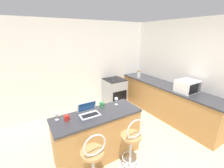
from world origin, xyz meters
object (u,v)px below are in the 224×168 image
(bar_stool_far, at_px, (131,146))
(laptop, at_px, (89,111))
(stove_range, at_px, (115,93))
(microwave, at_px, (187,86))
(storage_jar, at_px, (139,74))
(mug_green, at_px, (102,104))
(wine_glass_tall, at_px, (116,99))
(wine_glass_short, at_px, (56,114))
(mug_red, at_px, (67,118))
(bar_stool_near, at_px, (93,164))

(bar_stool_far, xyz_separation_m, laptop, (-0.47, 0.63, 0.48))
(stove_range, bearing_deg, microwave, -62.84)
(bar_stool_far, height_order, stove_range, bar_stool_far)
(bar_stool_far, relative_size, microwave, 2.06)
(microwave, height_order, storage_jar, microwave)
(bar_stool_far, height_order, mug_green, bar_stool_far)
(stove_range, bearing_deg, mug_green, -129.86)
(stove_range, relative_size, wine_glass_tall, 5.88)
(laptop, relative_size, wine_glass_short, 2.42)
(storage_jar, bearing_deg, laptop, -149.95)
(stove_range, bearing_deg, storage_jar, -17.83)
(laptop, distance_m, storage_jar, 2.62)
(bar_stool_far, xyz_separation_m, mug_green, (-0.14, 0.76, 0.47))
(stove_range, distance_m, wine_glass_tall, 1.83)
(wine_glass_tall, bearing_deg, wine_glass_short, 178.37)
(bar_stool_far, bearing_deg, mug_green, 100.67)
(stove_range, relative_size, wine_glass_short, 6.50)
(wine_glass_short, height_order, mug_red, wine_glass_short)
(laptop, xyz_separation_m, wine_glass_tall, (0.61, 0.06, 0.06))
(mug_red, distance_m, storage_jar, 2.97)
(wine_glass_tall, xyz_separation_m, storage_jar, (1.66, 1.25, -0.00))
(bar_stool_far, relative_size, mug_red, 11.01)
(bar_stool_near, xyz_separation_m, bar_stool_far, (0.68, 0.00, 0.00))
(bar_stool_near, distance_m, bar_stool_far, 0.68)
(laptop, bearing_deg, stove_range, 45.73)
(wine_glass_tall, xyz_separation_m, mug_red, (-0.99, -0.08, -0.07))
(mug_red, height_order, storage_jar, storage_jar)
(mug_red, relative_size, storage_jar, 0.42)
(stove_range, distance_m, mug_red, 2.51)
(bar_stool_near, height_order, wine_glass_short, wine_glass_short)
(mug_red, bearing_deg, wine_glass_short, 139.94)
(laptop, relative_size, stove_range, 0.37)
(microwave, bearing_deg, stove_range, 117.16)
(microwave, bearing_deg, wine_glass_short, 173.59)
(wine_glass_short, height_order, storage_jar, storage_jar)
(microwave, bearing_deg, wine_glass_tall, 170.68)
(wine_glass_tall, bearing_deg, bar_stool_near, -140.02)
(mug_green, bearing_deg, wine_glass_tall, -12.20)
(mug_green, bearing_deg, microwave, -9.72)
(bar_stool_far, xyz_separation_m, stove_range, (1.05, 2.18, -0.02))
(microwave, bearing_deg, bar_stool_far, -168.66)
(laptop, bearing_deg, storage_jar, 30.05)
(microwave, xyz_separation_m, wine_glass_tall, (-1.82, 0.30, -0.03))
(stove_range, height_order, wine_glass_short, wine_glass_short)
(microwave, distance_m, wine_glass_tall, 1.85)
(microwave, height_order, mug_red, microwave)
(bar_stool_far, bearing_deg, microwave, 11.34)
(stove_range, distance_m, storage_jar, 0.97)
(wine_glass_tall, relative_size, wine_glass_short, 1.10)
(bar_stool_near, relative_size, laptop, 2.98)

